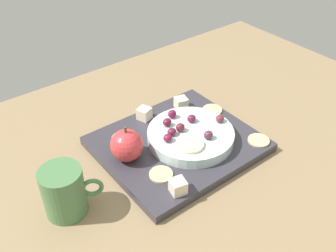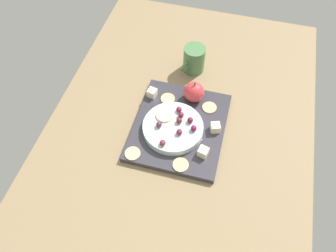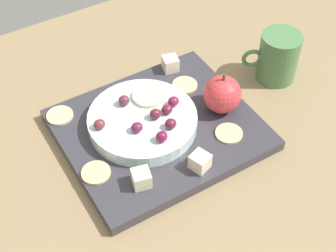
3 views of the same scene
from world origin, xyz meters
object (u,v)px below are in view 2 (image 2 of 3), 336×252
at_px(grape_1, 159,124).
at_px(cup, 194,59).
at_px(apple_whole, 194,92).
at_px(cracker_0, 168,99).
at_px(cheese_cube_0, 152,93).
at_px(apple_slice_0, 165,115).
at_px(grape_0, 179,109).
at_px(cheese_cube_2, 203,152).
at_px(grape_3, 179,132).
at_px(platter, 179,127).
at_px(grape_5, 163,143).
at_px(cracker_1, 209,107).
at_px(grape_4, 178,121).
at_px(grape_7, 194,128).
at_px(grape_6, 190,120).
at_px(grape_2, 182,115).
at_px(cheese_cube_1, 215,127).
at_px(cracker_2, 181,165).
at_px(cracker_3, 133,153).
at_px(serving_dish, 173,128).

xyz_separation_m(grape_1, cup, (0.30, -0.04, -0.00)).
xyz_separation_m(apple_whole, cracker_0, (-0.02, 0.08, -0.03)).
bearing_deg(cheese_cube_0, apple_slice_0, -141.69).
bearing_deg(grape_0, apple_whole, -20.51).
xyz_separation_m(cheese_cube_2, grape_3, (0.04, 0.08, 0.02)).
xyz_separation_m(cracker_0, grape_0, (-0.06, -0.05, 0.03)).
relative_size(cheese_cube_2, grape_3, 1.40).
distance_m(platter, cracker_0, 0.11).
bearing_deg(cheese_cube_2, grape_5, 95.36).
distance_m(cracker_1, grape_3, 0.16).
bearing_deg(grape_4, platter, -8.06).
bearing_deg(grape_7, cup, 12.28).
bearing_deg(grape_6, grape_2, 66.24).
distance_m(grape_3, cup, 0.31).
height_order(cheese_cube_0, cheese_cube_1, same).
height_order(platter, grape_5, grape_5).
bearing_deg(grape_7, platter, 64.72).
xyz_separation_m(grape_1, grape_2, (0.05, -0.06, -0.00)).
relative_size(apple_whole, grape_6, 3.39).
distance_m(cracker_2, grape_4, 0.14).
distance_m(apple_whole, grape_6, 0.11).
relative_size(cracker_0, cracker_2, 1.00).
xyz_separation_m(grape_1, grape_3, (-0.01, -0.07, -0.00)).
relative_size(grape_2, grape_3, 1.00).
bearing_deg(cracker_2, cracker_3, 89.90).
bearing_deg(grape_1, cracker_3, 151.99).
xyz_separation_m(serving_dish, apple_slice_0, (0.03, 0.03, 0.01)).
bearing_deg(grape_0, cracker_2, -164.45).
bearing_deg(cheese_cube_1, serving_dish, 104.92).
height_order(grape_5, grape_6, grape_6).
bearing_deg(grape_7, cracker_1, -14.09).
height_order(cracker_1, grape_7, grape_7).
height_order(cheese_cube_2, apple_slice_0, apple_slice_0).
distance_m(serving_dish, cracker_1, 0.15).
relative_size(cracker_1, cup, 0.46).
bearing_deg(cheese_cube_0, cracker_3, -178.05).
height_order(cheese_cube_0, grape_6, grape_6).
xyz_separation_m(apple_whole, cracker_1, (-0.02, -0.06, -0.03)).
relative_size(cheese_cube_0, grape_0, 1.40).
bearing_deg(grape_6, grape_1, 114.65).
xyz_separation_m(serving_dish, grape_0, (0.06, -0.00, 0.02)).
distance_m(serving_dish, cracker_3, 0.15).
distance_m(serving_dish, cup, 0.29).
bearing_deg(cheese_cube_2, cheese_cube_0, 49.40).
distance_m(grape_6, grape_7, 0.03).
relative_size(cracker_2, grape_5, 2.37).
relative_size(cheese_cube_0, grape_3, 1.40).
xyz_separation_m(platter, cheese_cube_2, (-0.08, -0.09, 0.02)).
distance_m(cheese_cube_1, cracker_3, 0.26).
bearing_deg(cracker_1, cheese_cube_0, 89.25).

